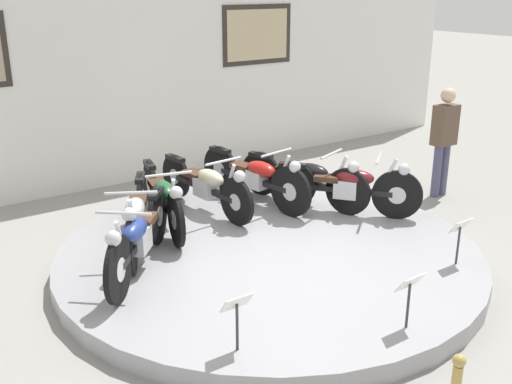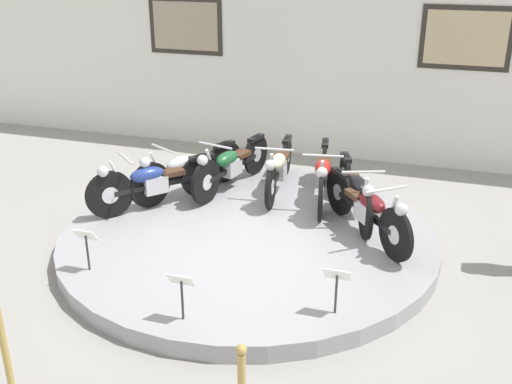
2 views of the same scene
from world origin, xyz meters
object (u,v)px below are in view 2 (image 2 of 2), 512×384
(motorcycle_silver, at_px, (187,169))
(info_placard_front_left, at_px, (86,240))
(motorcycle_green, at_px, (231,164))
(motorcycle_cream, at_px, (279,167))
(motorcycle_blue, at_px, (155,181))
(motorcycle_black, at_px, (355,190))
(motorcycle_maroon, at_px, (367,208))
(info_placard_front_centre, at_px, (182,286))
(motorcycle_red, at_px, (323,174))
(info_placard_front_right, at_px, (337,281))
(stanchion_post_left_of_entry, at_px, (8,365))

(motorcycle_silver, relative_size, info_placard_front_left, 3.47)
(motorcycle_green, distance_m, motorcycle_cream, 0.71)
(motorcycle_blue, bearing_deg, motorcycle_black, 11.83)
(motorcycle_maroon, bearing_deg, info_placard_front_centre, -121.82)
(info_placard_front_centre, bearing_deg, motorcycle_cream, 89.93)
(motorcycle_silver, height_order, motorcycle_red, motorcycle_red)
(info_placard_front_centre, height_order, info_placard_front_right, same)
(motorcycle_blue, height_order, info_placard_front_centre, motorcycle_blue)
(info_placard_front_right, bearing_deg, motorcycle_cream, 115.77)
(motorcycle_black, bearing_deg, motorcycle_red, 142.12)
(motorcycle_cream, bearing_deg, motorcycle_maroon, -37.57)
(motorcycle_blue, height_order, info_placard_front_right, motorcycle_blue)
(motorcycle_black, height_order, motorcycle_maroon, motorcycle_maroon)
(motorcycle_silver, bearing_deg, motorcycle_blue, -112.39)
(motorcycle_red, relative_size, stanchion_post_left_of_entry, 1.94)
(motorcycle_blue, relative_size, motorcycle_black, 0.83)
(motorcycle_maroon, height_order, stanchion_post_left_of_entry, stanchion_post_left_of_entry)
(motorcycle_cream, height_order, stanchion_post_left_of_entry, stanchion_post_left_of_entry)
(motorcycle_silver, xyz_separation_m, motorcycle_black, (2.42, -0.00, -0.01))
(motorcycle_silver, xyz_separation_m, info_placard_front_centre, (1.21, -2.88, -0.02))
(motorcycle_cream, bearing_deg, motorcycle_black, -24.51)
(motorcycle_green, xyz_separation_m, stanchion_post_left_of_entry, (-0.34, -4.52, -0.24))
(motorcycle_black, bearing_deg, motorcycle_blue, -168.17)
(info_placard_front_left, bearing_deg, stanchion_post_left_of_entry, -78.66)
(motorcycle_green, distance_m, info_placard_front_right, 3.43)
(motorcycle_green, bearing_deg, stanchion_post_left_of_entry, -94.34)
(info_placard_front_left, relative_size, stanchion_post_left_of_entry, 0.50)
(motorcycle_blue, xyz_separation_m, stanchion_post_left_of_entry, (0.41, -3.56, -0.25))
(motorcycle_cream, distance_m, info_placard_front_right, 3.19)
(motorcycle_green, height_order, motorcycle_red, motorcycle_red)
(motorcycle_blue, distance_m, motorcycle_black, 2.70)
(motorcycle_green, distance_m, motorcycle_black, 1.94)
(info_placard_front_right, bearing_deg, motorcycle_black, 94.55)
(motorcycle_blue, height_order, motorcycle_silver, motorcycle_blue)
(motorcycle_red, bearing_deg, stanchion_post_left_of_entry, -110.78)
(motorcycle_blue, distance_m, motorcycle_green, 1.22)
(motorcycle_red, bearing_deg, motorcycle_blue, -155.71)
(info_placard_front_centre, bearing_deg, motorcycle_red, 78.21)
(motorcycle_green, xyz_separation_m, info_placard_front_right, (2.08, -2.73, -0.01))
(motorcycle_silver, relative_size, stanchion_post_left_of_entry, 1.73)
(motorcycle_black, relative_size, info_placard_front_right, 3.64)
(motorcycle_silver, bearing_deg, stanchion_post_left_of_entry, -87.50)
(motorcycle_blue, distance_m, info_placard_front_left, 1.77)
(motorcycle_maroon, bearing_deg, motorcycle_cream, 142.43)
(motorcycle_green, relative_size, info_placard_front_right, 3.79)
(motorcycle_silver, xyz_separation_m, motorcycle_green, (0.52, 0.40, -0.00))
(motorcycle_black, xyz_separation_m, info_placard_front_left, (-2.60, -2.32, -0.01))
(motorcycle_silver, height_order, info_placard_front_centre, motorcycle_silver)
(motorcycle_blue, xyz_separation_m, motorcycle_cream, (1.45, 1.10, -0.02))
(info_placard_front_left, distance_m, info_placard_front_centre, 1.50)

